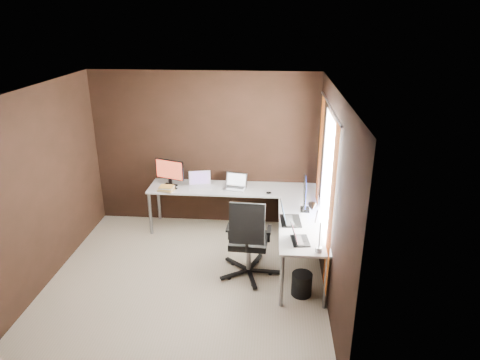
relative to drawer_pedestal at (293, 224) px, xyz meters
name	(u,v)px	position (x,y,z in m)	size (l,w,h in m)	color
room	(210,191)	(-1.09, -1.08, 0.98)	(3.60, 3.60, 2.50)	tan
desk	(255,204)	(-0.59, -0.11, 0.38)	(2.65, 2.25, 0.73)	silver
drawer_pedestal	(293,224)	(0.00, 0.00, 0.00)	(0.42, 0.50, 0.60)	silver
monitor_left	(170,171)	(-1.96, 0.36, 0.67)	(0.48, 0.22, 0.43)	black
monitor_right	(305,194)	(0.12, -0.38, 0.68)	(0.14, 0.53, 0.43)	black
laptop_white	(200,183)	(-1.48, 0.38, 0.48)	(0.39, 0.31, 0.23)	silver
laptop_silver	(235,185)	(-0.91, 0.35, 0.48)	(0.38, 0.30, 0.23)	silver
laptop_black_big	(288,218)	(-0.11, -0.75, 0.48)	(0.29, 0.39, 0.25)	black
laptop_black_small	(298,238)	(0.00, -1.28, 0.47)	(0.24, 0.32, 0.20)	black
book_stack	(166,188)	(-1.97, 0.15, 0.47)	(0.27, 0.24, 0.07)	#9F8255
mouse_left	(175,188)	(-1.85, 0.21, 0.45)	(0.09, 0.06, 0.03)	black
mouse_corner	(269,193)	(-0.38, 0.15, 0.45)	(0.08, 0.05, 0.03)	black
desk_lamp	(314,221)	(0.16, -1.44, 0.80)	(0.19, 0.22, 0.59)	slate
office_chair	(248,253)	(-0.62, -0.94, 0.03)	(0.64, 0.64, 1.14)	black
wastebasket	(302,284)	(0.07, -1.32, -0.15)	(0.26, 0.26, 0.30)	black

